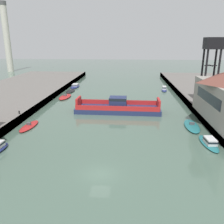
# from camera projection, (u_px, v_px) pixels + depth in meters

# --- Properties ---
(ground_plane) EXTENTS (400.00, 400.00, 0.00)m
(ground_plane) POSITION_uv_depth(u_px,v_px,m) (100.00, 174.00, 29.41)
(ground_plane) COLOR #4C6656
(chain_ferry) EXTENTS (19.91, 6.17, 3.60)m
(chain_ferry) POSITION_uv_depth(u_px,v_px,m) (118.00, 107.00, 55.23)
(chain_ferry) COLOR navy
(chain_ferry) RESTS_ON ground
(moored_boat_near_left) EXTENTS (2.43, 6.99, 1.32)m
(moored_boat_near_left) POSITION_uv_depth(u_px,v_px,m) (209.00, 142.00, 37.58)
(moored_boat_near_left) COLOR #237075
(moored_boat_near_left) RESTS_ON ground
(moored_boat_near_right) EXTENTS (2.46, 6.09, 1.47)m
(moored_boat_near_right) POSITION_uv_depth(u_px,v_px,m) (164.00, 89.00, 79.65)
(moored_boat_near_right) COLOR navy
(moored_boat_near_right) RESTS_ON ground
(moored_boat_mid_left) EXTENTS (2.84, 8.13, 1.10)m
(moored_boat_mid_left) POSITION_uv_depth(u_px,v_px,m) (75.00, 86.00, 86.06)
(moored_boat_mid_left) COLOR navy
(moored_boat_mid_left) RESTS_ON ground
(moored_boat_mid_right) EXTENTS (2.46, 6.90, 0.96)m
(moored_boat_mid_right) POSITION_uv_depth(u_px,v_px,m) (29.00, 126.00, 45.54)
(moored_boat_mid_right) COLOR red
(moored_boat_mid_right) RESTS_ON ground
(moored_boat_far_left) EXTENTS (3.07, 7.98, 1.05)m
(moored_boat_far_left) POSITION_uv_depth(u_px,v_px,m) (65.00, 97.00, 69.65)
(moored_boat_far_left) COLOR red
(moored_boat_far_left) RESTS_ON ground
(moored_boat_upstream_a) EXTENTS (3.07, 8.06, 1.00)m
(moored_boat_upstream_a) POSITION_uv_depth(u_px,v_px,m) (192.00, 126.00, 45.55)
(moored_boat_upstream_a) COLOR #237075
(moored_boat_upstream_a) RESTS_ON ground
(moored_boat_upstream_b) EXTENTS (2.49, 6.80, 0.91)m
(moored_boat_upstream_b) POSITION_uv_depth(u_px,v_px,m) (71.00, 91.00, 78.05)
(moored_boat_upstream_b) COLOR black
(moored_boat_upstream_b) RESTS_ON ground
(crane_tower) EXTENTS (3.54, 3.54, 15.21)m
(crane_tower) POSITION_uv_depth(u_px,v_px,m) (212.00, 52.00, 51.83)
(crane_tower) COLOR black
(crane_tower) RESTS_ON quay_right
(bollard_left_far) EXTENTS (0.32, 0.32, 0.71)m
(bollard_left_far) POSITION_uv_depth(u_px,v_px,m) (19.00, 112.00, 48.19)
(bollard_left_far) COLOR black
(bollard_left_far) RESTS_ON quay_left
(bollard_right_far) EXTENTS (0.32, 0.32, 0.71)m
(bollard_right_far) POSITION_uv_depth(u_px,v_px,m) (208.00, 115.00, 46.07)
(bollard_right_far) COLOR black
(bollard_right_far) RESTS_ON quay_right
(smokestack_distant_a) EXTENTS (3.61, 3.61, 36.16)m
(smokestack_distant_a) POSITION_uv_depth(u_px,v_px,m) (6.00, 36.00, 125.70)
(smokestack_distant_a) COLOR beige
(smokestack_distant_a) RESTS_ON ground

